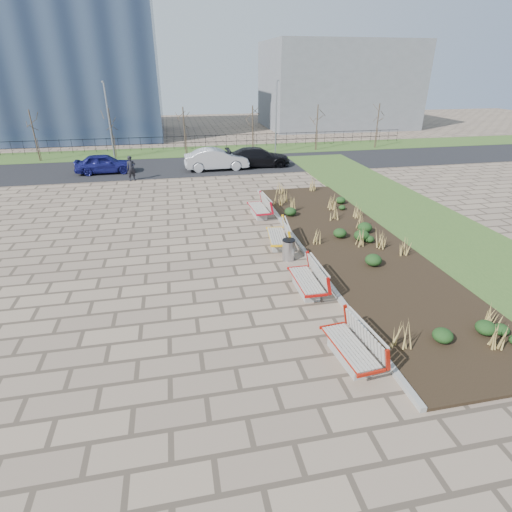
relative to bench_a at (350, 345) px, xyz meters
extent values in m
plane|color=#84705B|center=(-3.00, 1.97, -0.50)|extent=(120.00, 120.00, 0.00)
cube|color=black|center=(3.25, 6.97, -0.45)|extent=(4.50, 18.00, 0.10)
cube|color=gray|center=(0.92, 6.97, -0.42)|extent=(0.16, 18.00, 0.15)
cube|color=#33511E|center=(8.00, 6.97, -0.48)|extent=(5.00, 38.00, 0.04)
cube|color=#33511E|center=(-3.00, 29.97, -0.48)|extent=(80.00, 5.00, 0.04)
cube|color=black|center=(-3.00, 23.97, -0.49)|extent=(80.00, 7.00, 0.02)
cylinder|color=#B2B2B7|center=(0.08, 6.23, -0.07)|extent=(0.49, 0.49, 0.86)
imported|color=black|center=(-7.00, 20.40, 0.34)|extent=(0.70, 0.56, 1.68)
imported|color=navy|center=(-9.09, 22.96, 0.22)|extent=(4.14, 1.79, 1.39)
imported|color=#A1A2A8|center=(-0.97, 22.42, 0.30)|extent=(4.80, 1.78, 1.57)
imported|color=black|center=(2.32, 22.86, 0.24)|extent=(5.02, 2.13, 1.44)
cube|color=slate|center=(17.00, 43.97, 4.50)|extent=(18.00, 12.00, 10.00)
camera|label=1|loc=(-4.10, -7.74, 6.56)|focal=28.00mm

